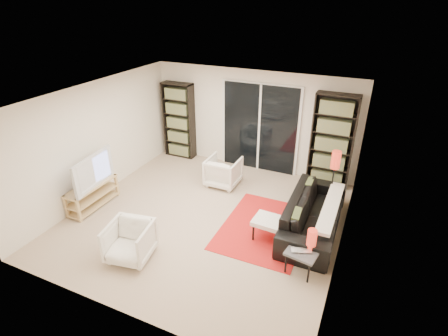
% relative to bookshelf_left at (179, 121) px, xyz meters
% --- Properties ---
extents(floor, '(5.00, 5.00, 0.00)m').
position_rel_bookshelf_left_xyz_m(floor, '(1.95, -2.33, -0.98)').
color(floor, tan).
rests_on(floor, ground).
extents(wall_back, '(5.00, 0.02, 2.40)m').
position_rel_bookshelf_left_xyz_m(wall_back, '(1.95, 0.17, 0.22)').
color(wall_back, white).
rests_on(wall_back, ground).
extents(wall_front, '(5.00, 0.02, 2.40)m').
position_rel_bookshelf_left_xyz_m(wall_front, '(1.95, -4.83, 0.22)').
color(wall_front, white).
rests_on(wall_front, ground).
extents(wall_left, '(0.02, 5.00, 2.40)m').
position_rel_bookshelf_left_xyz_m(wall_left, '(-0.55, -2.33, 0.22)').
color(wall_left, white).
rests_on(wall_left, ground).
extents(wall_right, '(0.02, 5.00, 2.40)m').
position_rel_bookshelf_left_xyz_m(wall_right, '(4.45, -2.33, 0.22)').
color(wall_right, white).
rests_on(wall_right, ground).
extents(ceiling, '(5.00, 5.00, 0.02)m').
position_rel_bookshelf_left_xyz_m(ceiling, '(1.95, -2.33, 1.42)').
color(ceiling, white).
rests_on(ceiling, wall_back).
extents(sliding_door, '(1.92, 0.08, 2.16)m').
position_rel_bookshelf_left_xyz_m(sliding_door, '(2.15, 0.13, 0.07)').
color(sliding_door, white).
rests_on(sliding_door, ground).
extents(bookshelf_left, '(0.80, 0.30, 1.95)m').
position_rel_bookshelf_left_xyz_m(bookshelf_left, '(0.00, 0.00, 0.00)').
color(bookshelf_left, black).
rests_on(bookshelf_left, ground).
extents(bookshelf_right, '(0.90, 0.30, 2.10)m').
position_rel_bookshelf_left_xyz_m(bookshelf_right, '(3.85, -0.00, 0.07)').
color(bookshelf_right, black).
rests_on(bookshelf_right, ground).
extents(tv_stand, '(0.37, 1.17, 0.50)m').
position_rel_bookshelf_left_xyz_m(tv_stand, '(-0.34, -2.91, -0.71)').
color(tv_stand, '#DFBC84').
rests_on(tv_stand, floor).
extents(tv, '(0.28, 1.16, 0.66)m').
position_rel_bookshelf_left_xyz_m(tv, '(-0.32, -2.91, -0.14)').
color(tv, black).
rests_on(tv, tv_stand).
extents(rug, '(1.52, 2.04, 0.01)m').
position_rel_bookshelf_left_xyz_m(rug, '(3.10, -2.18, -0.97)').
color(rug, red).
rests_on(rug, floor).
extents(sofa, '(0.93, 2.30, 0.67)m').
position_rel_bookshelf_left_xyz_m(sofa, '(3.92, -1.83, -0.64)').
color(sofa, black).
rests_on(sofa, floor).
extents(armchair_back, '(0.70, 0.72, 0.66)m').
position_rel_bookshelf_left_xyz_m(armchair_back, '(1.71, -0.99, -0.65)').
color(armchair_back, white).
rests_on(armchair_back, floor).
extents(armchair_front, '(0.80, 0.81, 0.64)m').
position_rel_bookshelf_left_xyz_m(armchair_front, '(1.34, -3.86, -0.65)').
color(armchair_front, white).
rests_on(armchair_front, floor).
extents(ottoman, '(0.58, 0.48, 0.40)m').
position_rel_bookshelf_left_xyz_m(ottoman, '(3.26, -2.44, -0.63)').
color(ottoman, white).
rests_on(ottoman, floor).
extents(side_table, '(0.54, 0.54, 0.40)m').
position_rel_bookshelf_left_xyz_m(side_table, '(3.98, -3.00, -0.62)').
color(side_table, '#4B4C51').
rests_on(side_table, floor).
extents(laptop, '(0.36, 0.29, 0.02)m').
position_rel_bookshelf_left_xyz_m(laptop, '(3.97, -3.08, -0.56)').
color(laptop, silver).
rests_on(laptop, side_table).
extents(table_lamp, '(0.15, 0.15, 0.34)m').
position_rel_bookshelf_left_xyz_m(table_lamp, '(4.07, -2.90, -0.41)').
color(table_lamp, red).
rests_on(table_lamp, side_table).
extents(floor_lamp, '(0.19, 0.19, 1.28)m').
position_rel_bookshelf_left_xyz_m(floor_lamp, '(4.08, -1.04, -0.01)').
color(floor_lamp, black).
rests_on(floor_lamp, floor).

